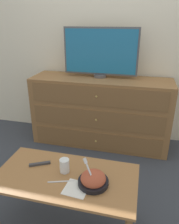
# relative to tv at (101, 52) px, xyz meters

# --- Properties ---
(ground_plane) EXTENTS (12.00, 12.00, 0.00)m
(ground_plane) POSITION_rel_tv_xyz_m (0.10, 0.20, -1.13)
(ground_plane) COLOR #383D47
(wall_back) EXTENTS (12.00, 0.05, 2.60)m
(wall_back) POSITION_rel_tv_xyz_m (0.10, 0.22, 0.17)
(wall_back) COLOR silver
(wall_back) RESTS_ON ground_plane
(dresser) EXTENTS (1.66, 0.50, 0.84)m
(dresser) POSITION_rel_tv_xyz_m (0.02, -0.07, -0.71)
(dresser) COLOR olive
(dresser) RESTS_ON ground_plane
(tv) EXTENTS (0.86, 0.15, 0.56)m
(tv) POSITION_rel_tv_xyz_m (0.00, 0.00, 0.00)
(tv) COLOR #515156
(tv) RESTS_ON dresser
(coffee_table) EXTENTS (1.01, 0.52, 0.46)m
(coffee_table) POSITION_rel_tv_xyz_m (0.03, -1.35, -0.74)
(coffee_table) COLOR #9E6B3D
(coffee_table) RESTS_ON ground_plane
(takeout_bowl) EXTENTS (0.21, 0.21, 0.19)m
(takeout_bowl) POSITION_rel_tv_xyz_m (0.24, -1.38, -0.64)
(takeout_bowl) COLOR black
(takeout_bowl) RESTS_ON coffee_table
(drink_cup) EXTENTS (0.07, 0.07, 0.10)m
(drink_cup) POSITION_rel_tv_xyz_m (0.01, -1.30, -0.63)
(drink_cup) COLOR white
(drink_cup) RESTS_ON coffee_table
(napkin) EXTENTS (0.17, 0.17, 0.00)m
(napkin) POSITION_rel_tv_xyz_m (0.14, -1.45, -0.67)
(napkin) COLOR white
(napkin) RESTS_ON coffee_table
(knife) EXTENTS (0.18, 0.07, 0.01)m
(knife) POSITION_rel_tv_xyz_m (0.02, -1.41, -0.67)
(knife) COLOR silver
(knife) RESTS_ON coffee_table
(remote_control) EXTENTS (0.15, 0.10, 0.02)m
(remote_control) POSITION_rel_tv_xyz_m (-0.20, -1.28, -0.67)
(remote_control) COLOR #38383D
(remote_control) RESTS_ON coffee_table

